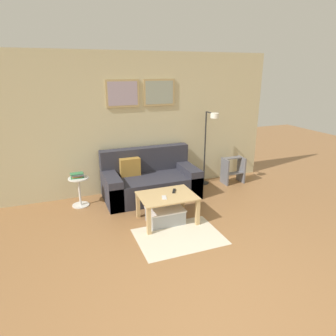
# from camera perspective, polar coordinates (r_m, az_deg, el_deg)

# --- Properties ---
(ground_plane) EXTENTS (16.00, 16.00, 0.00)m
(ground_plane) POSITION_cam_1_polar(r_m,az_deg,el_deg) (3.29, 10.65, -25.03)
(ground_plane) COLOR olive
(wall_back) EXTENTS (5.60, 0.09, 2.55)m
(wall_back) POSITION_cam_1_polar(r_m,az_deg,el_deg) (5.60, -6.93, 8.35)
(wall_back) COLOR #C6BC93
(wall_back) RESTS_ON ground_plane
(area_rug) EXTENTS (1.18, 0.87, 0.01)m
(area_rug) POSITION_cam_1_polar(r_m,az_deg,el_deg) (4.32, 2.12, -12.89)
(area_rug) COLOR beige
(area_rug) RESTS_ON ground_plane
(couch) EXTENTS (1.68, 0.87, 0.86)m
(couch) POSITION_cam_1_polar(r_m,az_deg,el_deg) (5.49, -3.49, -2.54)
(couch) COLOR #2D2D38
(couch) RESTS_ON ground_plane
(coffee_table) EXTENTS (0.84, 0.63, 0.43)m
(coffee_table) POSITION_cam_1_polar(r_m,az_deg,el_deg) (4.57, -0.18, -6.10)
(coffee_table) COLOR tan
(coffee_table) RESTS_ON ground_plane
(storage_bin) EXTENTS (0.56, 0.39, 0.23)m
(storage_bin) POSITION_cam_1_polar(r_m,az_deg,el_deg) (4.62, -0.52, -9.04)
(storage_bin) COLOR #9EA3A8
(storage_bin) RESTS_ON ground_plane
(floor_lamp) EXTENTS (0.21, 0.50, 1.48)m
(floor_lamp) POSITION_cam_1_polar(r_m,az_deg,el_deg) (5.83, 7.85, 5.29)
(floor_lamp) COLOR black
(floor_lamp) RESTS_ON ground_plane
(side_table) EXTENTS (0.34, 0.34, 0.51)m
(side_table) POSITION_cam_1_polar(r_m,az_deg,el_deg) (5.31, -16.54, -3.85)
(side_table) COLOR silver
(side_table) RESTS_ON ground_plane
(book_stack) EXTENTS (0.23, 0.19, 0.08)m
(book_stack) POSITION_cam_1_polar(r_m,az_deg,el_deg) (5.25, -16.91, -1.33)
(book_stack) COLOR #387F4C
(book_stack) RESTS_ON side_table
(remote_control) EXTENTS (0.11, 0.15, 0.02)m
(remote_control) POSITION_cam_1_polar(r_m,az_deg,el_deg) (4.66, 1.16, -4.39)
(remote_control) COLOR black
(remote_control) RESTS_ON coffee_table
(cell_phone) EXTENTS (0.10, 0.15, 0.01)m
(cell_phone) POSITION_cam_1_polar(r_m,az_deg,el_deg) (4.45, -0.73, -5.64)
(cell_phone) COLOR silver
(cell_phone) RESTS_ON coffee_table
(step_stool) EXTENTS (0.43, 0.28, 0.53)m
(step_stool) POSITION_cam_1_polar(r_m,az_deg,el_deg) (6.28, 12.30, -0.30)
(step_stool) COLOR slate
(step_stool) RESTS_ON ground_plane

